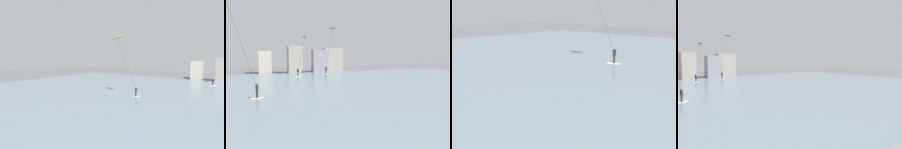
% 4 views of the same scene
% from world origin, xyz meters
% --- Properties ---
extents(water_bay, '(84.00, 52.00, 0.10)m').
position_xyz_m(water_bay, '(0.00, 30.06, 0.05)').
color(water_bay, slate).
rests_on(water_bay, ground).
extents(far_shore_buildings, '(20.34, 4.68, 6.40)m').
position_xyz_m(far_shore_buildings, '(5.25, 56.95, 2.93)').
color(far_shore_buildings, beige).
rests_on(far_shore_buildings, ground).
extents(kitesurfer_purple, '(2.40, 2.61, 10.49)m').
position_xyz_m(kitesurfer_purple, '(9.36, 50.24, 8.79)').
color(kitesurfer_purple, silver).
rests_on(kitesurfer_purple, water_bay).
extents(kitesurfer_lime, '(4.82, 3.26, 10.51)m').
position_xyz_m(kitesurfer_lime, '(-9.10, 25.71, 9.12)').
color(kitesurfer_lime, silver).
rests_on(kitesurfer_lime, water_bay).
extents(kitesurfer_cyan, '(3.35, 4.61, 8.44)m').
position_xyz_m(kitesurfer_cyan, '(3.09, 50.24, 7.31)').
color(kitesurfer_cyan, silver).
rests_on(kitesurfer_cyan, water_bay).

